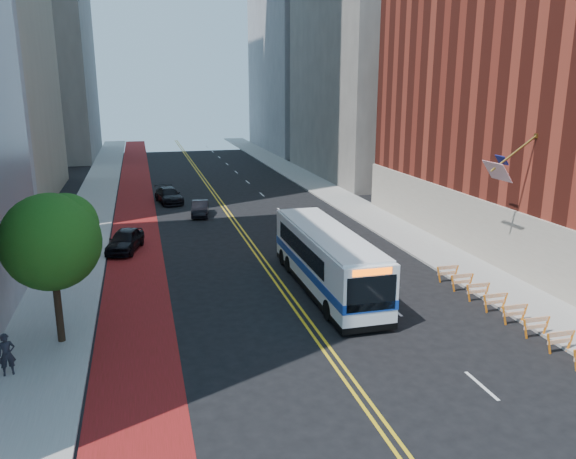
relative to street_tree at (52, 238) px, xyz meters
The scene contains 15 objects.
ground 13.68m from the street_tree, 28.25° to the right, with size 160.00×160.00×0.00m, color black.
sidewalk_left 24.45m from the street_tree, 91.81° to the left, with size 4.00×140.00×0.15m, color gray.
sidewalk_right 33.73m from the street_tree, 45.87° to the left, with size 4.00×140.00×0.15m, color gray.
bus_lane_paint 24.66m from the street_tree, 82.53° to the left, with size 3.60×140.00×0.01m, color #5F140D.
center_line_inner 26.84m from the street_tree, 65.21° to the left, with size 0.14×140.00×0.01m, color gold.
center_line_outer 26.99m from the street_tree, 64.51° to the left, with size 0.14×140.00×0.01m, color gold.
lane_dashes 36.09m from the street_tree, 63.34° to the left, with size 0.14×98.20×0.01m.
midrise_right_near 56.22m from the street_tree, 50.78° to the left, with size 18.00×26.00×40.00m, color slate.
construction_barriers 21.43m from the street_tree, ahead, with size 1.42×10.91×1.00m.
street_tree is the anchor object (origin of this frame).
transit_bus 14.38m from the street_tree, 14.58° to the left, with size 2.78×12.56×3.45m.
car_a 15.03m from the street_tree, 80.12° to the left, with size 1.83×4.55×1.55m, color black.
car_b 25.61m from the street_tree, 69.86° to the left, with size 1.39×3.99×1.32m, color black.
car_c 31.11m from the street_tree, 78.12° to the left, with size 2.05×5.05×1.46m, color black.
pedestrian 5.05m from the street_tree, 122.02° to the right, with size 0.63×0.41×1.72m, color black.
Camera 1 is at (-7.40, -18.87, 11.29)m, focal length 35.00 mm.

